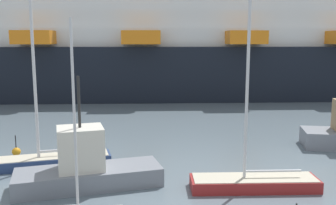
% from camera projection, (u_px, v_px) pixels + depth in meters
% --- Properties ---
extents(sailboat_0, '(6.39, 1.89, 11.69)m').
position_uv_depth(sailboat_0, '(254.00, 179.00, 19.01)').
color(sailboat_0, maroon).
rests_on(sailboat_0, ground_plane).
extents(sailboat_4, '(7.29, 2.93, 10.31)m').
position_uv_depth(sailboat_4, '(49.00, 158.00, 22.46)').
color(sailboat_4, navy).
rests_on(sailboat_4, ground_plane).
extents(fishing_boat_1, '(7.62, 3.92, 5.65)m').
position_uv_depth(fishing_boat_1, '(86.00, 167.00, 19.27)').
color(fishing_boat_1, gray).
rests_on(fishing_boat_1, ground_plane).
extents(channel_buoy_0, '(0.55, 0.55, 1.35)m').
position_uv_depth(channel_buoy_0, '(16.00, 152.00, 24.53)').
color(channel_buoy_0, orange).
rests_on(channel_buoy_0, ground_plane).
extents(cruise_ship, '(120.22, 21.53, 19.05)m').
position_uv_depth(cruise_ship, '(53.00, 50.00, 51.46)').
color(cruise_ship, black).
rests_on(cruise_ship, ground_plane).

